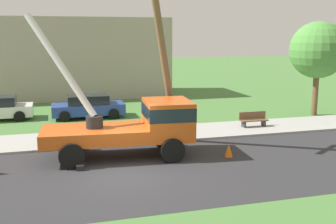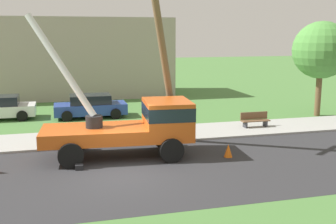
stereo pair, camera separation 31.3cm
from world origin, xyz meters
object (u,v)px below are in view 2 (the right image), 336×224
(utility_truck, at_px, (137,123))
(traffic_cone_ahead, at_px, (228,151))
(leaning_utility_pole, at_px, (163,49))
(parked_sedan_blue, at_px, (90,106))
(park_bench, at_px, (255,120))
(roadside_tree_near, at_px, (321,50))

(utility_truck, bearing_deg, traffic_cone_ahead, -18.30)
(leaning_utility_pole, distance_m, parked_sedan_blue, 8.91)
(park_bench, xyz_separation_m, roadside_tree_near, (5.47, 2.27, 3.65))
(traffic_cone_ahead, distance_m, roadside_tree_near, 11.90)
(park_bench, height_order, roadside_tree_near, roadside_tree_near)
(leaning_utility_pole, height_order, park_bench, leaning_utility_pole)
(roadside_tree_near, bearing_deg, utility_truck, -156.05)
(utility_truck, height_order, traffic_cone_ahead, utility_truck)
(parked_sedan_blue, relative_size, roadside_tree_near, 0.75)
(leaning_utility_pole, xyz_separation_m, parked_sedan_blue, (-2.76, 7.59, -3.77))
(park_bench, relative_size, roadside_tree_near, 0.27)
(park_bench, bearing_deg, parked_sedan_blue, 147.59)
(utility_truck, height_order, parked_sedan_blue, utility_truck)
(parked_sedan_blue, bearing_deg, park_bench, -32.41)
(utility_truck, relative_size, park_bench, 4.21)
(roadside_tree_near, bearing_deg, park_bench, -157.46)
(utility_truck, distance_m, traffic_cone_ahead, 4.03)
(utility_truck, distance_m, leaning_utility_pole, 3.57)
(utility_truck, distance_m, parked_sedan_blue, 8.87)
(traffic_cone_ahead, relative_size, park_bench, 0.35)
(leaning_utility_pole, relative_size, roadside_tree_near, 1.48)
(leaning_utility_pole, xyz_separation_m, traffic_cone_ahead, (2.26, -2.36, -4.20))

